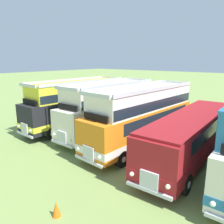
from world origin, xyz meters
The scene contains 6 objects.
ground_plane centered at (0.00, 0.00, 0.00)m, with size 200.00×200.00×0.00m, color #7A934C.
bus_first_in_row centered at (-11.03, 0.24, 2.36)m, with size 2.88×10.95×4.52m.
bus_second_in_row centered at (-7.35, 0.51, 2.36)m, with size 2.64×10.24×4.52m.
bus_third_in_row centered at (-3.67, -0.02, 2.36)m, with size 3.14×10.83×4.52m.
bus_fourth_in_row centered at (0.00, -0.09, 1.76)m, with size 3.00×11.57×2.99m.
cone_near_end centered at (-2.21, -9.10, 0.35)m, with size 0.36×0.36×0.70m, color orange.
Camera 1 is at (4.68, -13.89, 6.38)m, focal length 35.95 mm.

